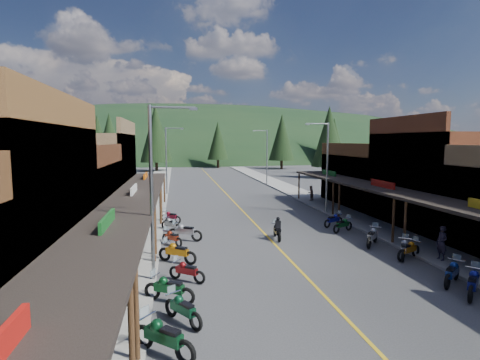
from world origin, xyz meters
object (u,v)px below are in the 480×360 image
bike_west_3 (183,308)px  rider_on_bike (277,230)px  streetlight_3 (266,154)px  bike_east_7 (372,235)px  pine_1 (98,137)px  pine_11 (329,136)px  streetlight_1 (167,158)px  pine_6 (385,141)px  bike_west_10 (171,216)px  bike_east_5 (409,249)px  pine_0 (9,141)px  bike_west_6 (177,251)px  pine_4 (282,137)px  bike_east_9 (334,219)px  bike_east_8 (343,224)px  shop_east_2 (445,180)px  bike_west_5 (187,270)px  pine_8 (73,144)px  pine_10 (110,139)px  pine_7 (69,138)px  bike_west_8 (185,231)px  bike_west_7 (172,237)px  pine_9 (334,141)px  bike_west_9 (171,224)px  bike_east_4 (452,272)px  streetlight_0 (155,185)px  bike_east_6 (404,248)px  bike_west_4 (169,287)px  pine_2 (156,133)px  shop_east_3 (377,180)px  shop_west_2 (50,204)px  pine_3 (218,141)px  pedestrian_east_b (311,193)px  streetlight_2 (326,163)px  pine_5 (327,135)px  shop_west_3 (85,174)px  bike_east_3 (473,282)px

bike_west_3 → rider_on_bike: size_ratio=0.99×
streetlight_3 → bike_east_7: bearing=-92.0°
pine_1 → pine_11: bearing=-36.0°
streetlight_1 → pine_6: 67.62m
pine_6 → bike_west_10: pine_6 is taller
pine_11 → bike_east_5: (-13.57, -42.96, -6.61)m
pine_0 → bike_west_6: bearing=-62.6°
pine_4 → streetlight_1: bearing=-123.3°
bike_east_9 → bike_east_8: bearing=-28.6°
shop_east_2 → bike_west_5: shop_east_2 is taller
pine_8 → pine_10: (4.00, 10.00, 0.81)m
pine_7 → bike_west_10: pine_7 is taller
pine_6 → pine_8: size_ratio=1.10×
streetlight_3 → bike_west_8: bearing=-113.2°
bike_west_7 → bike_west_8: bike_west_8 is taller
pine_9 → bike_east_8: bearing=-112.9°
bike_west_9 → bike_east_4: bearing=-84.7°
shop_east_2 → bike_west_6: size_ratio=4.85×
streetlight_0 → bike_west_7: streetlight_0 is taller
bike_east_6 → bike_west_4: bearing=-127.1°
pine_11 → bike_east_9: bearing=-112.4°
streetlight_3 → pine_2: bearing=121.2°
pine_7 → bike_east_7: 87.13m
streetlight_0 → pine_10: bearing=101.2°
bike_east_5 → shop_east_3: bearing=129.9°
shop_west_2 → bike_west_4: 12.62m
pine_9 → bike_west_6: size_ratio=4.80×
pine_3 → bike_west_8: size_ratio=4.77×
bike_west_3 → pedestrian_east_b: size_ratio=1.31×
bike_west_4 → streetlight_2: bearing=-10.2°
pine_5 → bike_west_6: bearing=-117.9°
bike_west_7 → pine_2: bearing=55.9°
shop_east_2 → bike_west_10: (-20.25, 4.76, -2.98)m
pine_7 → bike_west_6: (25.98, -79.49, -6.60)m
shop_west_3 → bike_east_6: bearing=-38.7°
bike_east_3 → streetlight_2: bearing=134.1°
pine_7 → bike_west_6: pine_7 is taller
pine_7 → pine_2: bearing=-39.3°
shop_west_2 → bike_west_3: (7.89, -11.91, -1.95)m
shop_east_2 → streetlight_3: size_ratio=1.36×
streetlight_2 → pine_2: 52.91m
pine_1 → pine_3: size_ratio=1.14×
pine_1 → pine_8: pine_1 is taller
shop_east_2 → pine_9: (10.22, 43.30, 2.86)m
shop_west_3 → pine_10: bearing=96.2°
bike_west_6 → pine_4: bearing=13.0°
bike_west_5 → bike_east_6: size_ratio=0.92×
pine_5 → bike_east_7: bearing=-110.8°
bike_west_6 → bike_east_4: size_ratio=1.06×
bike_west_5 → bike_west_9: bike_west_9 is taller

